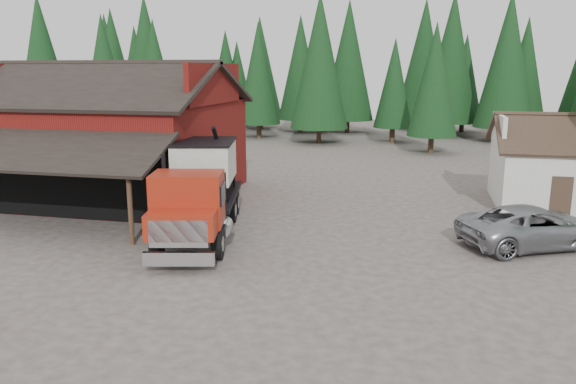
# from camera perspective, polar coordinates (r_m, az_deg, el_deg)

# --- Properties ---
(ground) EXTENTS (120.00, 120.00, 0.00)m
(ground) POSITION_cam_1_polar(r_m,az_deg,el_deg) (18.94, -3.47, -8.41)
(ground) COLOR #4A403A
(ground) RESTS_ON ground
(red_barn) EXTENTS (12.80, 13.63, 7.18)m
(red_barn) POSITION_cam_1_polar(r_m,az_deg,el_deg) (31.60, -17.63, 4.49)
(red_barn) COLOR maroon
(red_barn) RESTS_ON ground
(conifer_backdrop) EXTENTS (76.00, 16.00, 16.00)m
(conifer_backdrop) POSITION_cam_1_polar(r_m,az_deg,el_deg) (59.53, 8.35, 5.78)
(conifer_backdrop) COLOR black
(conifer_backdrop) RESTS_ON ground
(near_pine_a) EXTENTS (4.40, 4.40, 11.40)m
(near_pine_a) POSITION_cam_1_polar(r_m,az_deg,el_deg) (52.52, -18.16, 11.43)
(near_pine_a) COLOR #382619
(near_pine_a) RESTS_ON ground
(near_pine_b) EXTENTS (3.96, 3.96, 10.40)m
(near_pine_b) POSITION_cam_1_polar(r_m,az_deg,el_deg) (46.94, 14.65, 10.98)
(near_pine_b) COLOR #382619
(near_pine_b) RESTS_ON ground
(near_pine_d) EXTENTS (5.28, 5.28, 13.40)m
(near_pine_d) POSITION_cam_1_polar(r_m,az_deg,el_deg) (51.75, 3.25, 13.12)
(near_pine_d) COLOR #382619
(near_pine_d) RESTS_ON ground
(feed_truck) EXTENTS (4.63, 9.81, 4.28)m
(feed_truck) POSITION_cam_1_polar(r_m,az_deg,el_deg) (23.17, -8.95, 0.50)
(feed_truck) COLOR black
(feed_truck) RESTS_ON ground
(silver_car) EXTENTS (6.37, 4.98, 1.61)m
(silver_car) POSITION_cam_1_polar(r_m,az_deg,el_deg) (23.51, 23.77, -3.25)
(silver_car) COLOR #96989D
(silver_car) RESTS_ON ground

